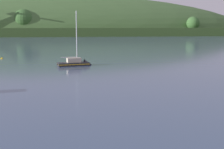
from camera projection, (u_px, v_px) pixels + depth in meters
far_shoreline_hill at (36, 35)px, 254.66m from camera, size 475.95×118.19×66.42m
sailboat_near_mooring at (77, 64)px, 55.33m from camera, size 6.26×2.87×10.31m
mooring_buoy_foreground at (2, 59)px, 67.42m from camera, size 0.48×0.48×0.56m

